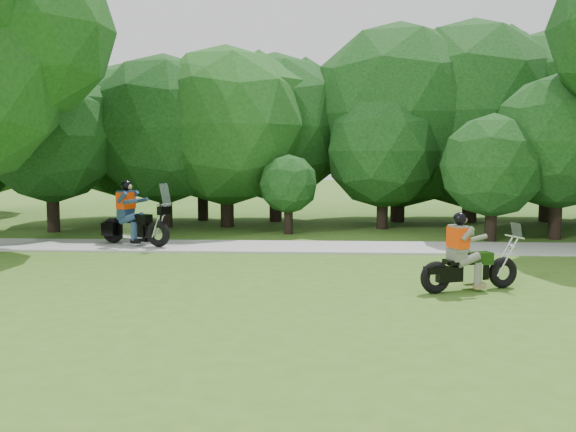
{
  "coord_description": "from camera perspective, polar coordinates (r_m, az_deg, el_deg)",
  "views": [
    {
      "loc": [
        -0.38,
        -10.54,
        2.87
      ],
      "look_at": [
        -1.14,
        3.72,
        1.39
      ],
      "focal_mm": 40.0,
      "sensor_mm": 36.0,
      "label": 1
    }
  ],
  "objects": [
    {
      "name": "chopper_motorcycle",
      "position": [
        13.49,
        15.5,
        -3.98
      ],
      "size": [
        2.2,
        1.19,
        1.62
      ],
      "rotation": [
        0.0,
        0.0,
        0.38
      ],
      "color": "black",
      "rests_on": "ground"
    },
    {
      "name": "touring_motorcycle",
      "position": [
        19.46,
        -13.8,
        -0.47
      ],
      "size": [
        2.37,
        1.49,
        1.91
      ],
      "rotation": [
        0.0,
        0.0,
        -0.42
      ],
      "color": "black",
      "rests_on": "walkway"
    },
    {
      "name": "tree_line",
      "position": [
        25.07,
        8.94,
        7.77
      ],
      "size": [
        40.24,
        12.04,
        7.93
      ],
      "color": "black",
      "rests_on": "ground"
    },
    {
      "name": "ground",
      "position": [
        10.93,
        5.0,
        -9.32
      ],
      "size": [
        100.0,
        100.0,
        0.0
      ],
      "primitive_type": "plane",
      "color": "#3E641C",
      "rests_on": "ground"
    },
    {
      "name": "walkway",
      "position": [
        18.76,
        4.17,
        -2.78
      ],
      "size": [
        60.0,
        2.2,
        0.06
      ],
      "primitive_type": "cube",
      "color": "#A7A7A2",
      "rests_on": "ground"
    }
  ]
}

